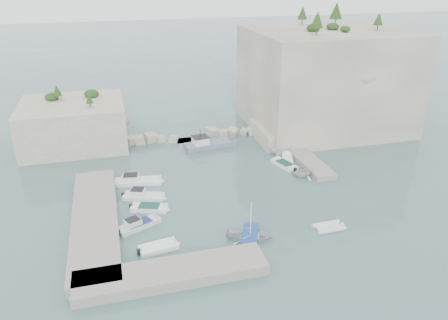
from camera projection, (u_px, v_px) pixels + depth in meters
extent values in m
plane|color=#486C6B|center=(236.00, 201.00, 54.43)|extent=(400.00, 400.00, 0.00)
cube|color=beige|center=(325.00, 79.00, 76.65)|extent=(26.00, 22.00, 17.00)
cube|color=beige|center=(281.00, 133.00, 72.85)|extent=(8.00, 10.00, 2.50)
cube|color=beige|center=(74.00, 124.00, 70.32)|extent=(16.00, 14.00, 7.00)
cube|color=#9E9689|center=(95.00, 220.00, 49.32)|extent=(5.00, 24.00, 1.10)
cube|color=#9E9689|center=(172.00, 273.00, 40.83)|extent=(18.00, 4.00, 1.10)
cube|color=#9E9689|center=(303.00, 156.00, 66.27)|extent=(3.00, 16.00, 0.80)
cube|color=beige|center=(194.00, 136.00, 73.30)|extent=(28.00, 3.00, 1.40)
imported|color=silver|center=(250.00, 238.00, 47.05)|extent=(6.01, 5.27, 1.04)
imported|color=silver|center=(303.00, 176.00, 60.75)|extent=(3.78, 3.35, 1.84)
imported|color=silver|center=(281.00, 153.00, 68.13)|extent=(4.08, 1.75, 1.54)
cylinder|color=white|center=(251.00, 217.00, 45.97)|extent=(0.10, 0.10, 4.20)
cone|color=#1E4219|center=(317.00, 20.00, 66.65)|extent=(1.96, 1.96, 2.45)
cone|color=#1E4219|center=(336.00, 11.00, 76.34)|extent=(2.24, 2.24, 2.80)
cone|color=#1E4219|center=(379.00, 19.00, 71.43)|extent=(1.57, 1.57, 1.96)
cone|color=#1E4219|center=(303.00, 13.00, 78.02)|extent=(1.79, 1.79, 2.24)
cone|color=#1E4219|center=(57.00, 90.00, 69.51)|extent=(1.40, 1.40, 1.75)
cone|color=#1E4219|center=(89.00, 99.00, 66.42)|extent=(1.12, 1.12, 1.40)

